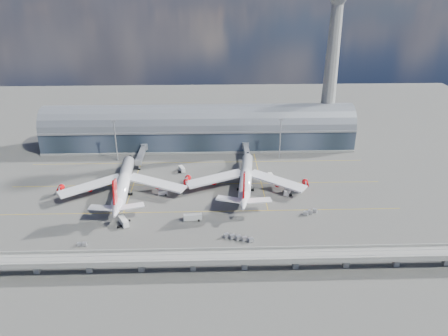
{
  "coord_description": "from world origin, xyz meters",
  "views": [
    {
      "loc": [
        7.51,
        -194.15,
        106.04
      ],
      "look_at": [
        14.14,
        10.0,
        14.0
      ],
      "focal_mm": 35.0,
      "sensor_mm": 36.0,
      "label": 1
    }
  ],
  "objects_px": {
    "control_tower": "(332,66)",
    "service_truck_3": "(287,191)",
    "floodlight_mast_right": "(280,138)",
    "airliner_right": "(246,179)",
    "airliner_left": "(123,183)",
    "service_truck_1": "(163,192)",
    "service_truck_5": "(182,169)",
    "cargo_train_1": "(239,238)",
    "service_truck_2": "(193,217)",
    "service_truck_4": "(271,176)",
    "cargo_train_2": "(310,212)",
    "service_truck_0": "(124,221)",
    "cargo_train_0": "(82,244)",
    "floodlight_mast_left": "(116,139)"
  },
  "relations": [
    {
      "from": "service_truck_4",
      "to": "cargo_train_2",
      "type": "relative_size",
      "value": 0.65
    },
    {
      "from": "control_tower",
      "to": "service_truck_5",
      "type": "bearing_deg",
      "value": -154.08
    },
    {
      "from": "floodlight_mast_right",
      "to": "service_truck_3",
      "type": "height_order",
      "value": "floodlight_mast_right"
    },
    {
      "from": "airliner_left",
      "to": "cargo_train_0",
      "type": "bearing_deg",
      "value": -105.31
    },
    {
      "from": "airliner_right",
      "to": "service_truck_3",
      "type": "relative_size",
      "value": 9.73
    },
    {
      "from": "service_truck_1",
      "to": "cargo_train_1",
      "type": "bearing_deg",
      "value": -147.48
    },
    {
      "from": "airliner_left",
      "to": "airliner_right",
      "type": "distance_m",
      "value": 63.96
    },
    {
      "from": "floodlight_mast_right",
      "to": "service_truck_4",
      "type": "relative_size",
      "value": 5.0
    },
    {
      "from": "floodlight_mast_left",
      "to": "service_truck_4",
      "type": "bearing_deg",
      "value": -17.77
    },
    {
      "from": "floodlight_mast_right",
      "to": "service_truck_1",
      "type": "bearing_deg",
      "value": -145.34
    },
    {
      "from": "control_tower",
      "to": "service_truck_5",
      "type": "relative_size",
      "value": 16.29
    },
    {
      "from": "service_truck_4",
      "to": "service_truck_5",
      "type": "height_order",
      "value": "service_truck_5"
    },
    {
      "from": "control_tower",
      "to": "cargo_train_2",
      "type": "relative_size",
      "value": 13.11
    },
    {
      "from": "service_truck_5",
      "to": "airliner_right",
      "type": "bearing_deg",
      "value": -55.76
    },
    {
      "from": "cargo_train_1",
      "to": "service_truck_2",
      "type": "bearing_deg",
      "value": 29.85
    },
    {
      "from": "airliner_right",
      "to": "cargo_train_0",
      "type": "bearing_deg",
      "value": -138.51
    },
    {
      "from": "control_tower",
      "to": "service_truck_4",
      "type": "bearing_deg",
      "value": -127.71
    },
    {
      "from": "airliner_right",
      "to": "service_truck_2",
      "type": "distance_m",
      "value": 42.01
    },
    {
      "from": "service_truck_1",
      "to": "cargo_train_0",
      "type": "height_order",
      "value": "service_truck_1"
    },
    {
      "from": "service_truck_1",
      "to": "service_truck_5",
      "type": "distance_m",
      "value": 30.12
    },
    {
      "from": "service_truck_5",
      "to": "cargo_train_1",
      "type": "bearing_deg",
      "value": -90.87
    },
    {
      "from": "control_tower",
      "to": "service_truck_3",
      "type": "bearing_deg",
      "value": -116.41
    },
    {
      "from": "service_truck_1",
      "to": "floodlight_mast_left",
      "type": "bearing_deg",
      "value": 26.44
    },
    {
      "from": "floodlight_mast_left",
      "to": "service_truck_5",
      "type": "relative_size",
      "value": 4.06
    },
    {
      "from": "control_tower",
      "to": "service_truck_1",
      "type": "relative_size",
      "value": 20.64
    },
    {
      "from": "airliner_left",
      "to": "cargo_train_1",
      "type": "distance_m",
      "value": 72.5
    },
    {
      "from": "service_truck_0",
      "to": "service_truck_3",
      "type": "height_order",
      "value": "service_truck_0"
    },
    {
      "from": "floodlight_mast_right",
      "to": "service_truck_4",
      "type": "height_order",
      "value": "floodlight_mast_right"
    },
    {
      "from": "cargo_train_1",
      "to": "control_tower",
      "type": "bearing_deg",
      "value": -49.68
    },
    {
      "from": "service_truck_3",
      "to": "cargo_train_2",
      "type": "relative_size",
      "value": 0.91
    },
    {
      "from": "floodlight_mast_right",
      "to": "service_truck_1",
      "type": "xyz_separation_m",
      "value": [
        -67.78,
        -46.86,
        -12.25
      ]
    },
    {
      "from": "floodlight_mast_right",
      "to": "service_truck_5",
      "type": "distance_m",
      "value": 63.28
    },
    {
      "from": "service_truck_4",
      "to": "control_tower",
      "type": "bearing_deg",
      "value": 42.56
    },
    {
      "from": "service_truck_1",
      "to": "service_truck_2",
      "type": "distance_m",
      "value": 30.75
    },
    {
      "from": "service_truck_5",
      "to": "service_truck_0",
      "type": "bearing_deg",
      "value": -134.52
    },
    {
      "from": "control_tower",
      "to": "airliner_right",
      "type": "bearing_deg",
      "value": -130.57
    },
    {
      "from": "cargo_train_0",
      "to": "service_truck_2",
      "type": "bearing_deg",
      "value": -63.77
    },
    {
      "from": "floodlight_mast_left",
      "to": "airliner_right",
      "type": "height_order",
      "value": "floodlight_mast_left"
    },
    {
      "from": "control_tower",
      "to": "airliner_right",
      "type": "height_order",
      "value": "control_tower"
    },
    {
      "from": "control_tower",
      "to": "service_truck_1",
      "type": "height_order",
      "value": "control_tower"
    },
    {
      "from": "floodlight_mast_right",
      "to": "airliner_right",
      "type": "xyz_separation_m",
      "value": [
        -24.16,
        -41.1,
        -7.9
      ]
    },
    {
      "from": "service_truck_2",
      "to": "service_truck_3",
      "type": "height_order",
      "value": "service_truck_3"
    },
    {
      "from": "airliner_right",
      "to": "service_truck_3",
      "type": "bearing_deg",
      "value": -11.89
    },
    {
      "from": "floodlight_mast_left",
      "to": "floodlight_mast_right",
      "type": "height_order",
      "value": "same"
    },
    {
      "from": "floodlight_mast_left",
      "to": "airliner_left",
      "type": "bearing_deg",
      "value": -75.14
    },
    {
      "from": "airliner_right",
      "to": "cargo_train_0",
      "type": "height_order",
      "value": "airliner_right"
    },
    {
      "from": "service_truck_5",
      "to": "cargo_train_0",
      "type": "bearing_deg",
      "value": -139.6
    },
    {
      "from": "airliner_left",
      "to": "service_truck_3",
      "type": "relative_size",
      "value": 10.0
    },
    {
      "from": "service_truck_0",
      "to": "cargo_train_1",
      "type": "bearing_deg",
      "value": -43.25
    },
    {
      "from": "airliner_left",
      "to": "floodlight_mast_right",
      "type": "bearing_deg",
      "value": 23.45
    }
  ]
}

